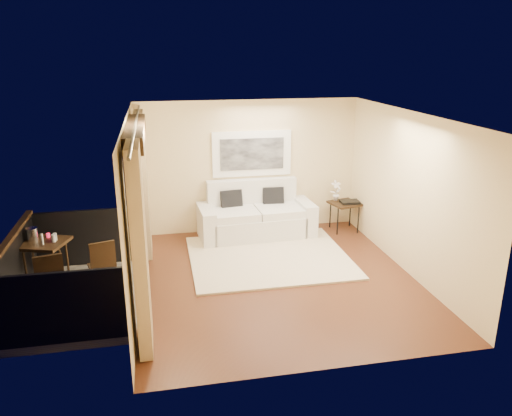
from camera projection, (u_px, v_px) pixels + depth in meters
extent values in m
plane|color=#542B18|center=(277.00, 279.00, 8.29)|extent=(5.00, 5.00, 0.00)
plane|color=white|center=(279.00, 116.00, 7.47)|extent=(5.00, 5.00, 0.00)
plane|color=beige|center=(249.00, 166.00, 10.21)|extent=(4.50, 0.00, 4.50)
plane|color=beige|center=(332.00, 266.00, 5.55)|extent=(4.50, 0.00, 4.50)
plane|color=beige|center=(409.00, 194.00, 8.31)|extent=(0.00, 5.00, 5.00)
plane|color=beige|center=(136.00, 180.00, 9.18)|extent=(0.00, 2.70, 2.70)
plane|color=beige|center=(127.00, 259.00, 5.73)|extent=(0.00, 2.70, 2.70)
plane|color=beige|center=(126.00, 130.00, 7.09)|extent=(0.00, 2.40, 2.40)
cube|color=#301E10|center=(135.00, 132.00, 7.12)|extent=(0.28, 2.40, 0.22)
cube|color=#605B56|center=(79.00, 300.00, 7.72)|extent=(1.80, 2.60, 0.12)
cube|color=black|center=(15.00, 272.00, 7.39)|extent=(0.06, 2.60, 1.00)
cube|color=black|center=(86.00, 237.00, 8.73)|extent=(1.80, 0.06, 1.00)
cube|color=black|center=(62.00, 308.00, 6.36)|extent=(1.80, 0.06, 1.00)
cube|color=#301E10|center=(9.00, 239.00, 7.23)|extent=(0.10, 2.60, 0.06)
cube|color=tan|center=(143.00, 185.00, 8.94)|extent=(0.16, 0.75, 2.62)
cube|color=tan|center=(140.00, 251.00, 6.05)|extent=(0.16, 0.75, 2.62)
cylinder|color=#4C473F|center=(135.00, 124.00, 7.09)|extent=(0.04, 4.80, 0.04)
cube|color=white|center=(252.00, 154.00, 10.11)|extent=(1.62, 0.05, 0.92)
cube|color=black|center=(252.00, 154.00, 10.08)|extent=(1.30, 0.02, 0.64)
cube|color=beige|center=(269.00, 257.00, 9.12)|extent=(2.85, 2.49, 0.04)
cube|color=silver|center=(256.00, 225.00, 10.12)|extent=(1.91, 1.08, 0.46)
cube|color=silver|center=(252.00, 200.00, 10.34)|extent=(1.87, 0.34, 0.90)
cube|color=silver|center=(206.00, 225.00, 9.85)|extent=(0.31, 1.00, 0.68)
cube|color=silver|center=(304.00, 216.00, 10.33)|extent=(0.31, 1.00, 0.68)
cube|color=silver|center=(235.00, 213.00, 9.89)|extent=(0.92, 0.92, 0.15)
cube|color=silver|center=(278.00, 210.00, 10.10)|extent=(0.92, 0.92, 0.15)
cube|color=black|center=(232.00, 201.00, 10.06)|extent=(0.46, 0.26, 0.45)
cube|color=black|center=(273.00, 198.00, 10.27)|extent=(0.45, 0.23, 0.45)
cube|color=#301E10|center=(345.00, 203.00, 10.34)|extent=(0.67, 0.67, 0.04)
cylinder|color=black|center=(338.00, 221.00, 10.19)|extent=(0.03, 0.03, 0.57)
cylinder|color=black|center=(358.00, 220.00, 10.27)|extent=(0.03, 0.03, 0.57)
cylinder|color=black|center=(330.00, 215.00, 10.60)|extent=(0.03, 0.03, 0.57)
cylinder|color=black|center=(350.00, 213.00, 10.69)|extent=(0.03, 0.03, 0.57)
cube|color=black|center=(350.00, 202.00, 10.30)|extent=(0.40, 0.31, 0.05)
imported|color=white|center=(336.00, 191.00, 10.41)|extent=(0.26, 0.20, 0.44)
cube|color=#301E10|center=(44.00, 243.00, 7.86)|extent=(0.82, 0.82, 0.05)
cylinder|color=#301E10|center=(26.00, 273.00, 7.68)|extent=(0.04, 0.04, 0.70)
cylinder|color=#301E10|center=(62.00, 271.00, 7.78)|extent=(0.04, 0.04, 0.70)
cylinder|color=#301E10|center=(34.00, 260.00, 8.17)|extent=(0.04, 0.04, 0.70)
cylinder|color=#301E10|center=(67.00, 258.00, 8.27)|extent=(0.04, 0.04, 0.70)
cube|color=#301E10|center=(102.00, 267.00, 7.79)|extent=(0.47, 0.47, 0.05)
cube|color=#301E10|center=(103.00, 257.00, 7.57)|extent=(0.38, 0.15, 0.50)
cylinder|color=#301E10|center=(111.00, 273.00, 8.05)|extent=(0.03, 0.03, 0.39)
cylinder|color=#301E10|center=(91.00, 277.00, 7.91)|extent=(0.03, 0.03, 0.39)
cylinder|color=#301E10|center=(115.00, 281.00, 7.79)|extent=(0.03, 0.03, 0.39)
cylinder|color=#301E10|center=(95.00, 285.00, 7.66)|extent=(0.03, 0.03, 0.39)
cube|color=#301E10|center=(52.00, 292.00, 6.94)|extent=(0.47, 0.47, 0.05)
cube|color=#301E10|center=(49.00, 272.00, 7.02)|extent=(0.39, 0.14, 0.51)
cylinder|color=#301E10|center=(42.00, 314.00, 6.81)|extent=(0.03, 0.03, 0.40)
cylinder|color=#301E10|center=(67.00, 309.00, 6.93)|extent=(0.03, 0.03, 0.40)
cylinder|color=#301E10|center=(41.00, 304.00, 7.08)|extent=(0.03, 0.03, 0.40)
cylinder|color=#301E10|center=(65.00, 299.00, 7.21)|extent=(0.03, 0.03, 0.40)
cylinder|color=white|center=(32.00, 234.00, 7.90)|extent=(0.18, 0.18, 0.20)
cylinder|color=red|center=(48.00, 235.00, 8.02)|extent=(0.06, 0.06, 0.07)
cylinder|color=white|center=(42.00, 239.00, 7.70)|extent=(0.04, 0.04, 0.18)
cylinder|color=white|center=(54.00, 238.00, 7.83)|extent=(0.06, 0.06, 0.12)
cylinder|color=silver|center=(55.00, 237.00, 7.89)|extent=(0.06, 0.06, 0.12)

